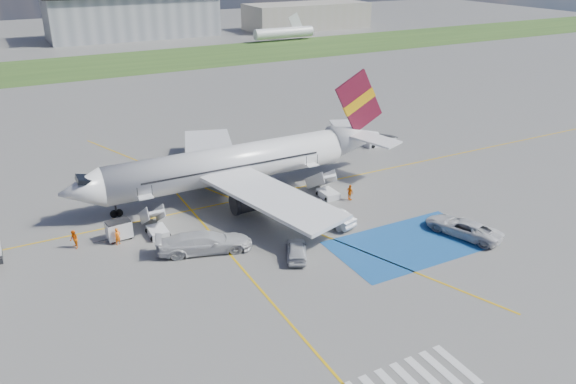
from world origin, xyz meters
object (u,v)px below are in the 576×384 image
at_px(van_white_a, 463,225).
at_px(airliner, 241,162).
at_px(belt_loader, 380,142).
at_px(van_white_b, 204,239).
at_px(car_silver_a, 297,250).
at_px(car_silver_b, 333,217).
at_px(gpu_cart, 119,231).

bearing_deg(van_white_a, airliner, -72.36).
xyz_separation_m(airliner, belt_loader, (22.89, 5.81, -3.02)).
height_order(airliner, van_white_b, airliner).
bearing_deg(car_silver_a, van_white_b, -7.92).
bearing_deg(van_white_b, car_silver_b, -77.61).
distance_m(car_silver_a, van_white_b, 8.11).
distance_m(gpu_cart, belt_loader, 38.65).
height_order(car_silver_a, van_white_b, van_white_b).
height_order(airliner, gpu_cart, airliner).
relative_size(airliner, van_white_a, 6.81).
bearing_deg(belt_loader, van_white_a, -113.70).
distance_m(airliner, van_white_a, 23.64).
height_order(van_white_a, van_white_b, van_white_b).
distance_m(airliner, van_white_b, 13.59).
relative_size(belt_loader, van_white_a, 0.94).
xyz_separation_m(airliner, car_silver_a, (-1.60, -15.27, -2.66)).
distance_m(gpu_cart, car_silver_b, 19.90).
distance_m(belt_loader, van_white_a, 26.33).
xyz_separation_m(car_silver_a, van_white_a, (15.54, -3.68, 0.28)).
distance_m(belt_loader, van_white_b, 35.18).
bearing_deg(airliner, gpu_cart, -161.50).
bearing_deg(gpu_cart, car_silver_a, -44.16).
xyz_separation_m(car_silver_a, van_white_b, (-6.62, 4.66, 0.47)).
bearing_deg(van_white_b, car_silver_a, -109.07).
xyz_separation_m(gpu_cart, car_silver_a, (12.68, -10.49, -0.09)).
bearing_deg(belt_loader, van_white_b, -156.00).
bearing_deg(van_white_b, gpu_cart, 62.23).
relative_size(van_white_a, van_white_b, 0.88).
xyz_separation_m(belt_loader, car_silver_b, (-18.41, -17.24, 0.40)).
xyz_separation_m(gpu_cart, van_white_a, (28.21, -14.17, 0.19)).
distance_m(car_silver_a, van_white_a, 15.97).
relative_size(airliner, car_silver_a, 8.54).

